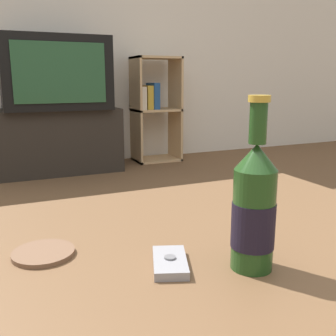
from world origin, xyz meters
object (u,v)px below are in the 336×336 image
bookshelf (154,106)px  beer_bottle (254,209)px  cell_phone (170,262)px  television (54,73)px  tv_stand (58,140)px

bookshelf → beer_bottle: (-0.99, -2.90, 0.05)m
bookshelf → cell_phone: bearing=-111.3°
bookshelf → beer_bottle: bookshelf is taller
beer_bottle → television: bearing=87.7°
television → beer_bottle: 2.81m
television → bookshelf: television is taller
tv_stand → cell_phone: (-0.23, -2.75, 0.21)m
tv_stand → cell_phone: bearing=-94.8°
beer_bottle → bookshelf: bearing=71.1°
tv_stand → television: television is taller
beer_bottle → cell_phone: size_ratio=2.43×
beer_bottle → cell_phone: bearing=154.8°
tv_stand → beer_bottle: (-0.11, -2.80, 0.30)m
television → cell_phone: 2.77m
cell_phone → tv_stand: bearing=105.6°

